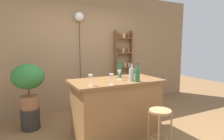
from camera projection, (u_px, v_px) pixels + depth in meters
name	position (u px, v px, depth m)	size (l,w,h in m)	color
back_wall	(84.00, 51.00, 4.59)	(6.40, 0.10, 2.80)	#997551
kitchen_counter	(116.00, 107.00, 3.25)	(1.52, 0.81, 0.96)	olive
bar_stool	(160.00, 121.00, 2.71)	(0.31, 0.31, 0.62)	#997047
spice_shelf	(123.00, 66.00, 4.97)	(0.48, 0.15, 1.90)	brown
plant_stool	(30.00, 119.00, 3.47)	(0.33, 0.33, 0.39)	#2D2823
potted_plant	(28.00, 80.00, 3.38)	(0.57, 0.51, 0.82)	#935B3D
bottle_soda_blue	(131.00, 74.00, 3.09)	(0.08, 0.08, 0.30)	#B2B2B7
bottle_vinegar	(137.00, 75.00, 3.01)	(0.08, 0.08, 0.30)	#236638
bottle_spirits_clear	(120.00, 70.00, 3.43)	(0.07, 0.07, 0.34)	#236638
wine_glass_left	(111.00, 77.00, 2.78)	(0.07, 0.07, 0.16)	silver
wine_glass_center	(119.00, 73.00, 3.18)	(0.07, 0.07, 0.16)	silver
wine_glass_right	(90.00, 78.00, 2.72)	(0.07, 0.07, 0.16)	silver
pendant_globe_light	(79.00, 18.00, 4.33)	(0.21, 0.21, 2.29)	black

